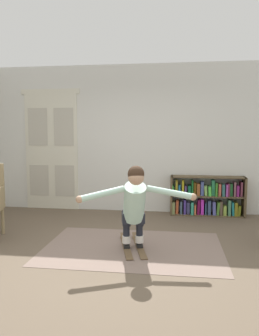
{
  "coord_description": "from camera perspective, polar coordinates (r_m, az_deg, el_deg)",
  "views": [
    {
      "loc": [
        0.79,
        -3.97,
        1.58
      ],
      "look_at": [
        0.12,
        0.89,
        1.05
      ],
      "focal_mm": 35.39,
      "sensor_mm": 36.0,
      "label": 1
    }
  ],
  "objects": [
    {
      "name": "bookshelf",
      "position": [
        6.51,
        13.3,
        -5.02
      ],
      "size": [
        1.4,
        0.3,
        0.75
      ],
      "color": "brown",
      "rests_on": "ground"
    },
    {
      "name": "skis_pair",
      "position": [
        4.69,
        0.54,
        -13.22
      ],
      "size": [
        0.49,
        0.98,
        0.07
      ],
      "color": "brown",
      "rests_on": "rug"
    },
    {
      "name": "back_wall",
      "position": [
        6.61,
        1.03,
        5.03
      ],
      "size": [
        6.0,
        0.1,
        2.9
      ],
      "primitive_type": "cube",
      "color": "silver",
      "rests_on": "ground"
    },
    {
      "name": "double_door",
      "position": [
        6.99,
        -13.29,
        3.13
      ],
      "size": [
        1.22,
        0.05,
        2.45
      ],
      "color": "beige",
      "rests_on": "ground"
    },
    {
      "name": "rug",
      "position": [
        4.67,
        0.59,
        -13.57
      ],
      "size": [
        2.42,
        1.64,
        0.01
      ],
      "primitive_type": "cube",
      "color": "#7F6A5F",
      "rests_on": "ground"
    },
    {
      "name": "ground_plane",
      "position": [
        4.34,
        -3.23,
        -15.18
      ],
      "size": [
        7.2,
        7.2,
        0.0
      ],
      "primitive_type": "plane",
      "color": "brown"
    },
    {
      "name": "person_skier",
      "position": [
        4.31,
        0.87,
        -5.77
      ],
      "size": [
        1.46,
        0.79,
        1.09
      ],
      "color": "white",
      "rests_on": "skis_pair"
    }
  ]
}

